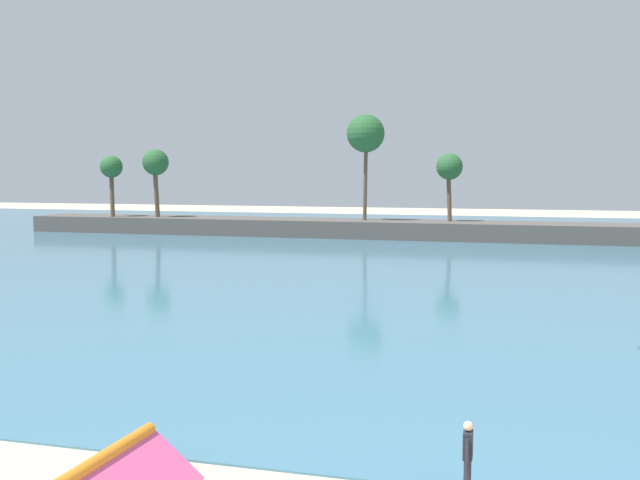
# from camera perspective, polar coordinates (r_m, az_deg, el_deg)

# --- Properties ---
(sea) EXTENTS (220.00, 99.46, 0.06)m
(sea) POSITION_cam_1_polar(r_m,az_deg,el_deg) (66.25, 9.08, -0.70)
(sea) COLOR teal
(sea) RESTS_ON ground
(palm_headland) EXTENTS (92.19, 6.00, 13.18)m
(palm_headland) POSITION_cam_1_polar(r_m,az_deg,el_deg) (75.67, 10.28, 1.79)
(palm_headland) COLOR #514C47
(palm_headland) RESTS_ON ground
(folded_kite) EXTENTS (2.77, 4.08, 1.18)m
(folded_kite) POSITION_cam_1_polar(r_m,az_deg,el_deg) (16.44, -16.27, -16.68)
(folded_kite) COLOR #EA5693
(folded_kite) RESTS_ON ground
(person_at_waterline) EXTENTS (0.21, 0.55, 1.67)m
(person_at_waterline) POSITION_cam_1_polar(r_m,az_deg,el_deg) (16.70, 11.16, -15.86)
(person_at_waterline) COLOR #23232D
(person_at_waterline) RESTS_ON ground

